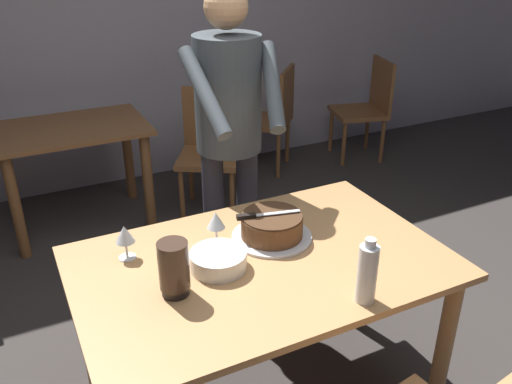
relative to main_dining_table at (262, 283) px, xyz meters
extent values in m
cube|color=#ADA8B2|center=(0.00, 2.72, 0.71)|extent=(10.00, 0.12, 2.70)
cube|color=tan|center=(0.00, 0.00, 0.10)|extent=(1.46, 0.94, 0.03)
cylinder|color=tan|center=(0.65, -0.39, -0.28)|extent=(0.07, 0.07, 0.72)
cylinder|color=tan|center=(-0.65, 0.39, -0.28)|extent=(0.07, 0.07, 0.72)
cylinder|color=tan|center=(0.65, 0.39, -0.28)|extent=(0.07, 0.07, 0.72)
cylinder|color=silver|center=(0.12, 0.13, 0.12)|extent=(0.34, 0.34, 0.01)
cylinder|color=brown|center=(0.12, 0.13, 0.17)|extent=(0.26, 0.26, 0.09)
cylinder|color=#432A18|center=(0.12, 0.13, 0.22)|extent=(0.25, 0.25, 0.01)
cube|color=silver|center=(0.14, 0.13, 0.23)|extent=(0.20, 0.06, 0.00)
cube|color=black|center=(0.01, 0.16, 0.23)|extent=(0.08, 0.04, 0.02)
cylinder|color=white|center=(-0.17, 0.03, 0.12)|extent=(0.22, 0.22, 0.01)
cylinder|color=white|center=(-0.17, 0.03, 0.13)|extent=(0.22, 0.22, 0.01)
cylinder|color=white|center=(-0.17, 0.03, 0.14)|extent=(0.22, 0.22, 0.01)
cylinder|color=white|center=(-0.17, 0.03, 0.15)|extent=(0.22, 0.22, 0.01)
cylinder|color=white|center=(-0.17, 0.03, 0.16)|extent=(0.22, 0.22, 0.01)
cylinder|color=white|center=(-0.17, 0.03, 0.17)|extent=(0.22, 0.22, 0.01)
cylinder|color=white|center=(-0.17, 0.03, 0.18)|extent=(0.22, 0.22, 0.01)
cylinder|color=silver|center=(-0.11, 0.20, 0.11)|extent=(0.07, 0.07, 0.00)
cylinder|color=silver|center=(-0.11, 0.20, 0.15)|extent=(0.01, 0.01, 0.07)
cone|color=silver|center=(-0.11, 0.20, 0.22)|extent=(0.08, 0.08, 0.07)
cylinder|color=silver|center=(-0.47, 0.25, 0.11)|extent=(0.07, 0.07, 0.00)
cylinder|color=silver|center=(-0.47, 0.25, 0.15)|extent=(0.01, 0.01, 0.07)
cone|color=silver|center=(-0.47, 0.25, 0.22)|extent=(0.08, 0.08, 0.07)
cylinder|color=silver|center=(0.21, -0.39, 0.22)|extent=(0.07, 0.07, 0.22)
cylinder|color=silver|center=(0.21, -0.39, 0.35)|extent=(0.04, 0.04, 0.03)
cylinder|color=black|center=(-0.37, -0.05, 0.13)|extent=(0.10, 0.10, 0.03)
cylinder|color=#3F2D23|center=(-0.37, -0.05, 0.23)|extent=(0.11, 0.11, 0.18)
cylinder|color=#2D2D38|center=(0.26, 0.68, -0.16)|extent=(0.11, 0.11, 0.95)
cylinder|color=#2D2D38|center=(0.08, 0.70, -0.16)|extent=(0.11, 0.11, 0.95)
cylinder|color=#3F474C|center=(0.17, 0.69, 0.59)|extent=(0.32, 0.32, 0.55)
sphere|color=tan|center=(0.17, 0.69, 0.98)|extent=(0.20, 0.20, 0.20)
cylinder|color=#3F474C|center=(0.30, 0.49, 0.66)|extent=(0.21, 0.41, 0.34)
cylinder|color=#3F474C|center=(-0.01, 0.53, 0.66)|extent=(0.10, 0.42, 0.34)
cube|color=brown|center=(-0.41, 2.02, 0.09)|extent=(1.00, 0.70, 0.03)
cylinder|color=brown|center=(-0.84, 1.75, -0.28)|extent=(0.07, 0.07, 0.71)
cylinder|color=brown|center=(0.01, 1.75, -0.28)|extent=(0.07, 0.07, 0.71)
cylinder|color=brown|center=(-0.84, 2.30, -0.28)|extent=(0.07, 0.07, 0.71)
cylinder|color=brown|center=(0.01, 2.30, -0.28)|extent=(0.07, 0.07, 0.71)
cube|color=brown|center=(0.49, 1.80, -0.21)|extent=(0.60, 0.60, 0.04)
cylinder|color=brown|center=(0.56, 1.55, -0.43)|extent=(0.04, 0.04, 0.41)
cylinder|color=brown|center=(0.24, 1.74, -0.43)|extent=(0.04, 0.04, 0.41)
cylinder|color=brown|center=(0.74, 1.87, -0.43)|extent=(0.04, 0.04, 0.41)
cylinder|color=brown|center=(0.43, 2.05, -0.43)|extent=(0.04, 0.04, 0.41)
cube|color=brown|center=(0.60, 1.98, 0.04)|extent=(0.39, 0.25, 0.45)
cube|color=brown|center=(1.22, 2.37, -0.21)|extent=(0.62, 0.62, 0.04)
cylinder|color=brown|center=(0.96, 2.35, -0.43)|extent=(0.04, 0.04, 0.41)
cylinder|color=brown|center=(1.21, 2.63, -0.43)|extent=(0.04, 0.04, 0.41)
cylinder|color=brown|center=(1.24, 2.11, -0.43)|extent=(0.04, 0.04, 0.41)
cylinder|color=brown|center=(1.48, 2.38, -0.43)|extent=(0.04, 0.04, 0.41)
cube|color=brown|center=(1.37, 2.23, 0.04)|extent=(0.32, 0.35, 0.45)
cube|color=brown|center=(2.11, 2.21, -0.21)|extent=(0.54, 0.54, 0.04)
cylinder|color=brown|center=(1.88, 2.08, -0.43)|extent=(0.04, 0.04, 0.41)
cylinder|color=brown|center=(1.98, 2.43, -0.43)|extent=(0.04, 0.04, 0.41)
cylinder|color=brown|center=(2.23, 1.98, -0.43)|extent=(0.04, 0.04, 0.41)
cylinder|color=brown|center=(2.33, 2.33, -0.43)|extent=(0.04, 0.04, 0.41)
cube|color=brown|center=(2.31, 2.15, 0.04)|extent=(0.15, 0.43, 0.45)
camera|label=1|loc=(-0.81, -1.59, 1.28)|focal=37.66mm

